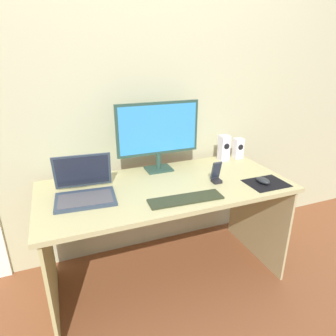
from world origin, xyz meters
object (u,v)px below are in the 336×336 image
at_px(monitor, 158,132).
at_px(fishbowl, 77,171).
at_px(laptop, 85,189).
at_px(speaker_right, 238,148).
at_px(keyboard_external, 186,199).
at_px(phone_in_dock, 216,175).
at_px(speaker_near_monitor, 224,148).
at_px(mouse, 263,180).

xyz_separation_m(monitor, fishbowl, (-0.55, 0.00, -0.20)).
distance_m(monitor, fishbowl, 0.58).
xyz_separation_m(monitor, laptop, (-0.53, -0.24, -0.22)).
xyz_separation_m(speaker_right, laptop, (-1.19, -0.25, -0.03)).
relative_size(laptop, fishbowl, 2.30).
bearing_deg(keyboard_external, speaker_right, 39.09).
bearing_deg(laptop, keyboard_external, -24.94).
bearing_deg(laptop, phone_in_dock, -6.65).
height_order(speaker_near_monitor, mouse, speaker_near_monitor).
bearing_deg(mouse, fishbowl, 148.81).
height_order(monitor, phone_in_dock, monitor).
distance_m(speaker_near_monitor, laptop, 1.09).
xyz_separation_m(laptop, keyboard_external, (0.52, -0.24, -0.04)).
distance_m(monitor, laptop, 0.62).
xyz_separation_m(monitor, phone_in_dock, (0.27, -0.33, -0.22)).
bearing_deg(speaker_near_monitor, phone_in_dock, -127.34).
height_order(fishbowl, phone_in_dock, fishbowl).
bearing_deg(speaker_near_monitor, fishbowl, -179.58).
bearing_deg(keyboard_external, fishbowl, 141.18).
xyz_separation_m(monitor, speaker_right, (0.66, 0.01, -0.19)).
distance_m(monitor, speaker_near_monitor, 0.56).
height_order(monitor, speaker_right, monitor).
relative_size(speaker_near_monitor, keyboard_external, 0.46).
xyz_separation_m(mouse, phone_in_dock, (-0.26, 0.13, 0.03)).
height_order(speaker_near_monitor, phone_in_dock, speaker_near_monitor).
height_order(speaker_right, laptop, laptop).
bearing_deg(keyboard_external, monitor, 91.70).
distance_m(mouse, phone_in_dock, 0.29).
relative_size(keyboard_external, mouse, 4.25).
bearing_deg(speaker_right, laptop, -168.30).
bearing_deg(speaker_right, fishbowl, -179.62).
relative_size(speaker_right, fishbowl, 1.03).
bearing_deg(fishbowl, speaker_right, 0.38).
bearing_deg(speaker_near_monitor, speaker_right, -0.03).
distance_m(laptop, phone_in_dock, 0.81).
bearing_deg(speaker_right, speaker_near_monitor, 179.97).
relative_size(monitor, keyboard_external, 1.35).
height_order(speaker_right, speaker_near_monitor, speaker_near_monitor).
relative_size(monitor, mouse, 5.75).
height_order(fishbowl, mouse, fishbowl).
height_order(laptop, keyboard_external, laptop).
bearing_deg(keyboard_external, phone_in_dock, 30.90).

